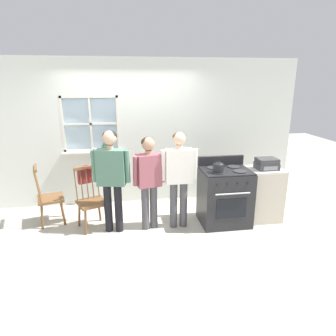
# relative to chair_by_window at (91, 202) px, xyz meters

# --- Properties ---
(ground_plane) EXTENTS (16.00, 16.00, 0.00)m
(ground_plane) POSITION_rel_chair_by_window_xyz_m (0.69, -0.38, -0.44)
(ground_plane) COLOR #B2AD9E
(wall_back) EXTENTS (6.40, 0.16, 2.70)m
(wall_back) POSITION_rel_chair_by_window_xyz_m (0.72, 1.02, 0.90)
(wall_back) COLOR silver
(wall_back) RESTS_ON ground_plane
(chair_by_window) EXTENTS (0.55, 0.54, 1.00)m
(chair_by_window) POSITION_rel_chair_by_window_xyz_m (0.00, 0.00, 0.00)
(chair_by_window) COLOR brown
(chair_by_window) RESTS_ON ground_plane
(chair_near_wall) EXTENTS (0.50, 0.51, 1.00)m
(chair_near_wall) POSITION_rel_chair_by_window_xyz_m (-0.70, 0.26, 0.00)
(chair_near_wall) COLOR brown
(chair_near_wall) RESTS_ON ground_plane
(person_elderly_left) EXTENTS (0.59, 0.29, 1.61)m
(person_elderly_left) POSITION_rel_chair_by_window_xyz_m (0.35, -0.19, 0.54)
(person_elderly_left) COLOR black
(person_elderly_left) RESTS_ON ground_plane
(person_teen_center) EXTENTS (0.53, 0.29, 1.49)m
(person_teen_center) POSITION_rel_chair_by_window_xyz_m (0.92, -0.18, 0.46)
(person_teen_center) COLOR #4C4C51
(person_teen_center) RESTS_ON ground_plane
(person_adult_right) EXTENTS (0.57, 0.22, 1.56)m
(person_adult_right) POSITION_rel_chair_by_window_xyz_m (1.38, -0.19, 0.50)
(person_adult_right) COLOR #4C4C51
(person_adult_right) RESTS_ON ground_plane
(stove) EXTENTS (0.79, 0.68, 1.08)m
(stove) POSITION_rel_chair_by_window_xyz_m (2.16, -0.18, 0.03)
(stove) COLOR #232326
(stove) RESTS_ON ground_plane
(kettle) EXTENTS (0.21, 0.17, 0.25)m
(kettle) POSITION_rel_chair_by_window_xyz_m (1.98, -0.31, 0.58)
(kettle) COLOR black
(kettle) RESTS_ON stove
(potted_plant) EXTENTS (0.17, 0.17, 0.22)m
(potted_plant) POSITION_rel_chair_by_window_xyz_m (0.23, 0.93, 0.67)
(potted_plant) COLOR #42474C
(potted_plant) RESTS_ON wall_back
(handbag) EXTENTS (0.24, 0.24, 0.31)m
(handbag) POSITION_rel_chair_by_window_xyz_m (-0.09, 0.21, 0.38)
(handbag) COLOR maroon
(handbag) RESTS_ON chair_by_window
(side_counter) EXTENTS (0.55, 0.50, 0.90)m
(side_counter) POSITION_rel_chair_by_window_xyz_m (2.86, -0.13, 0.01)
(side_counter) COLOR beige
(side_counter) RESTS_ON ground_plane
(stereo) EXTENTS (0.34, 0.29, 0.18)m
(stereo) POSITION_rel_chair_by_window_xyz_m (2.86, -0.15, 0.55)
(stereo) COLOR #38383A
(stereo) RESTS_ON side_counter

